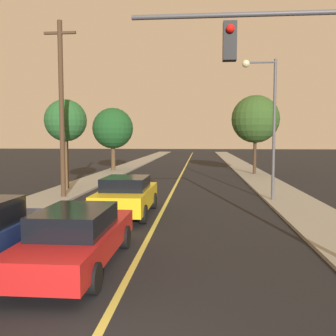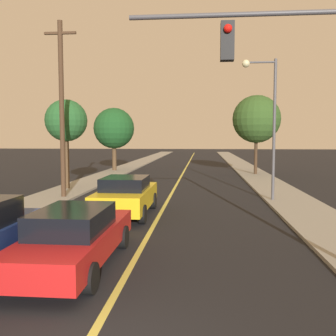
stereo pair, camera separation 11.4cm
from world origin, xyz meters
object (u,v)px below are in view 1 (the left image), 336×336
object	(u,v)px
tree_left_far	(113,128)
car_near_lane_second	(127,195)
traffic_signal_mast	(299,86)
car_near_lane_front	(77,237)
streetlamp_right	(266,110)
tree_left_near	(66,121)
tree_right_near	(255,119)
utility_pole_left	(62,107)

from	to	relation	value
tree_left_far	car_near_lane_second	bearing A→B (deg)	-75.23
car_near_lane_second	traffic_signal_mast	bearing A→B (deg)	-45.97
car_near_lane_front	streetlamp_right	world-z (taller)	streetlamp_right
car_near_lane_second	tree_left_near	size ratio (longest dim) A/B	0.90
car_near_lane_second	traffic_signal_mast	distance (m)	8.25
car_near_lane_second	tree_right_near	distance (m)	18.68
tree_left_near	car_near_lane_second	bearing A→B (deg)	-54.00
tree_right_near	tree_left_far	bearing A→B (deg)	168.86
car_near_lane_second	tree_left_near	bearing A→B (deg)	126.00
car_near_lane_front	streetlamp_right	bearing A→B (deg)	58.21
utility_pole_left	tree_right_near	distance (m)	17.27
utility_pole_left	tree_left_far	distance (m)	15.50
streetlamp_right	utility_pole_left	distance (m)	10.01
utility_pole_left	tree_right_near	xyz separation A→B (m)	(11.38, 13.00, -0.03)
car_near_lane_front	utility_pole_left	world-z (taller)	utility_pole_left
car_near_lane_second	streetlamp_right	world-z (taller)	streetlamp_right
streetlamp_right	tree_left_far	distance (m)	19.04
traffic_signal_mast	utility_pole_left	xyz separation A→B (m)	(-9.19, 9.11, 0.34)
tree_left_far	tree_right_near	world-z (taller)	tree_right_near
car_near_lane_front	tree_right_near	size ratio (longest dim) A/B	0.77
streetlamp_right	tree_right_near	size ratio (longest dim) A/B	1.03
streetlamp_right	traffic_signal_mast	bearing A→B (deg)	-95.12
car_near_lane_second	streetlamp_right	distance (m)	7.92
traffic_signal_mast	tree_left_far	world-z (taller)	traffic_signal_mast
traffic_signal_mast	streetlamp_right	world-z (taller)	streetlamp_right
car_near_lane_second	car_near_lane_front	bearing A→B (deg)	-90.00
tree_left_far	tree_right_near	xyz separation A→B (m)	(12.44, -2.45, 0.66)
car_near_lane_front	tree_left_near	world-z (taller)	tree_left_near
tree_left_far	streetlamp_right	bearing A→B (deg)	-54.46
traffic_signal_mast	tree_right_near	size ratio (longest dim) A/B	0.95
tree_left_far	tree_right_near	bearing A→B (deg)	-11.14
traffic_signal_mast	tree_left_near	bearing A→B (deg)	129.79
tree_left_near	tree_right_near	world-z (taller)	tree_right_near
traffic_signal_mast	utility_pole_left	size ratio (longest dim) A/B	0.70
car_near_lane_second	streetlamp_right	bearing A→B (deg)	31.57
car_near_lane_front	streetlamp_right	size ratio (longest dim) A/B	0.75
utility_pole_left	tree_left_far	size ratio (longest dim) A/B	1.53
car_near_lane_front	tree_left_far	size ratio (longest dim) A/B	0.87
car_near_lane_front	car_near_lane_second	size ratio (longest dim) A/B	1.06
car_near_lane_second	traffic_signal_mast	world-z (taller)	traffic_signal_mast
car_near_lane_second	tree_left_near	xyz separation A→B (m)	(-4.92, 6.77, 3.25)
car_near_lane_front	tree_right_near	xyz separation A→B (m)	(7.38, 22.74, 3.87)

